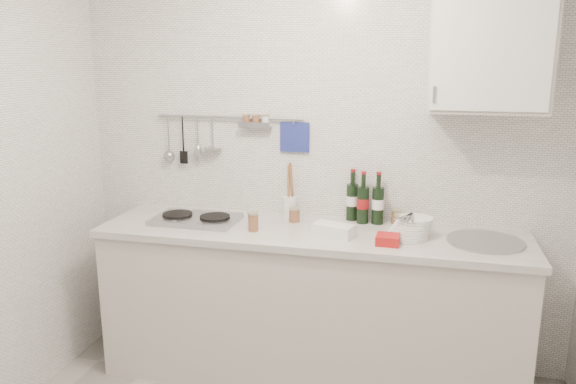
% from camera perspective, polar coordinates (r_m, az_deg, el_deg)
% --- Properties ---
extents(back_wall, '(3.00, 0.02, 2.50)m').
position_cam_1_polar(back_wall, '(3.42, 3.34, 2.88)').
color(back_wall, silver).
rests_on(back_wall, floor).
extents(counter, '(2.44, 0.64, 0.96)m').
position_cam_1_polar(counter, '(3.39, 2.32, -11.74)').
color(counter, '#B9B3AB').
rests_on(counter, floor).
extents(wall_rail, '(0.98, 0.09, 0.34)m').
position_cam_1_polar(wall_rail, '(3.52, -6.36, 6.01)').
color(wall_rail, '#93969B').
rests_on(wall_rail, back_wall).
extents(wall_cabinet, '(0.60, 0.38, 0.70)m').
position_cam_1_polar(wall_cabinet, '(3.14, 19.75, 14.03)').
color(wall_cabinet, '#B9B3AB').
rests_on(wall_cabinet, back_wall).
extents(plate_stack_hob, '(0.24, 0.24, 0.02)m').
position_cam_1_polar(plate_stack_hob, '(3.42, -9.94, -2.78)').
color(plate_stack_hob, '#4C5FAC').
rests_on(plate_stack_hob, counter).
extents(plate_stack_sink, '(0.25, 0.24, 0.12)m').
position_cam_1_polar(plate_stack_sink, '(3.14, 12.37, -3.59)').
color(plate_stack_sink, white).
rests_on(plate_stack_sink, counter).
extents(wine_bottles, '(0.23, 0.13, 0.31)m').
position_cam_1_polar(wine_bottles, '(3.35, 7.77, -0.50)').
color(wine_bottles, black).
rests_on(wine_bottles, counter).
extents(butter_dish, '(0.25, 0.17, 0.07)m').
position_cam_1_polar(butter_dish, '(3.11, 4.64, -3.88)').
color(butter_dish, white).
rests_on(butter_dish, counter).
extents(strawberry_punnet, '(0.12, 0.12, 0.05)m').
position_cam_1_polar(strawberry_punnet, '(3.01, 10.09, -4.78)').
color(strawberry_punnet, red).
rests_on(strawberry_punnet, counter).
extents(utensil_crock, '(0.08, 0.08, 0.34)m').
position_cam_1_polar(utensil_crock, '(3.46, 0.19, -1.21)').
color(utensil_crock, white).
rests_on(utensil_crock, counter).
extents(jar_a, '(0.07, 0.07, 0.09)m').
position_cam_1_polar(jar_a, '(3.36, 0.65, -2.31)').
color(jar_a, brown).
rests_on(jar_a, counter).
extents(jar_b, '(0.06, 0.06, 0.08)m').
position_cam_1_polar(jar_b, '(3.39, 10.93, -2.46)').
color(jar_b, brown).
rests_on(jar_b, counter).
extents(jar_c, '(0.07, 0.07, 0.09)m').
position_cam_1_polar(jar_c, '(3.27, 11.32, -2.98)').
color(jar_c, brown).
rests_on(jar_c, counter).
extents(jar_d, '(0.06, 0.06, 0.11)m').
position_cam_1_polar(jar_d, '(3.18, -3.55, -3.03)').
color(jar_d, brown).
rests_on(jar_d, counter).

